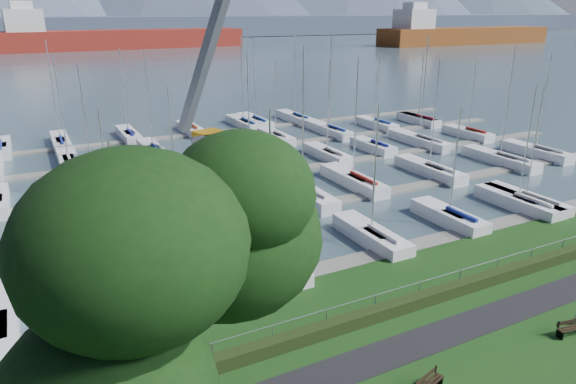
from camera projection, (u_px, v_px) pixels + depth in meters
path at (428, 340)px, 25.18m from camera, size 160.00×2.00×0.04m
water at (52, 46)px, 245.80m from camera, size 800.00×540.00×0.20m
hedge at (395, 308)px, 27.24m from camera, size 80.00×0.70×0.70m
fence at (391, 291)px, 27.29m from camera, size 80.00×0.04×0.04m
foothill at (42, 28)px, 302.35m from camera, size 900.00×80.00×12.00m
docks at (222, 180)px, 49.56m from camera, size 90.00×41.60×0.25m
bench_left at (428, 384)px, 21.60m from camera, size 1.85×0.90×0.85m
bench_right at (573, 327)px, 25.46m from camera, size 1.84×0.70×0.85m
tree at (168, 267)px, 13.10m from camera, size 9.02×8.31×13.02m
crane at (212, 118)px, 50.37m from camera, size 6.84×13.16×22.35m
cargo_ship_mid at (111, 40)px, 220.72m from camera, size 107.58×22.91×21.50m
cargo_ship_east at (459, 36)px, 251.93m from camera, size 95.08×19.01×21.50m
sailboat_fleet at (189, 117)px, 50.49m from camera, size 73.61×50.25×13.26m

